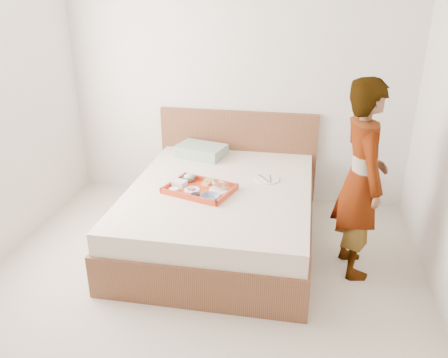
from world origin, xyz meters
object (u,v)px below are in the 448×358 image
object	(u,v)px
bed	(221,214)
dinner_plate	(267,179)
person	(361,180)
tray	(200,189)

from	to	relation	value
bed	dinner_plate	size ratio (longest dim) A/B	9.07
dinner_plate	person	xyz separation A→B (m)	(0.75, -0.45, 0.25)
bed	person	bearing A→B (deg)	-11.49
tray	person	bearing A→B (deg)	12.64
bed	person	size ratio (longest dim) A/B	1.28
dinner_plate	person	world-z (taller)	person
bed	person	world-z (taller)	person
bed	dinner_plate	bearing A→B (deg)	30.16
bed	dinner_plate	world-z (taller)	dinner_plate
tray	dinner_plate	xyz separation A→B (m)	(0.54, 0.35, -0.02)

